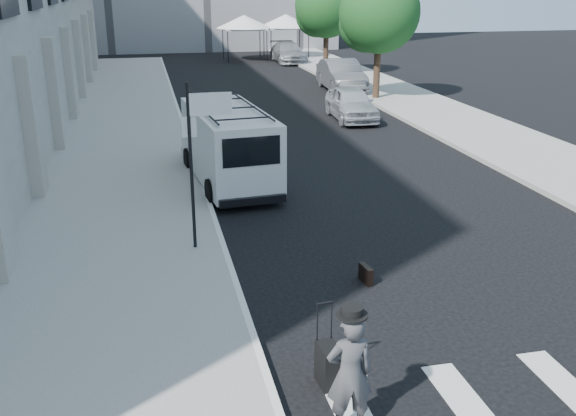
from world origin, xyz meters
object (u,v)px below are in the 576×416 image
briefcase (366,274)px  parked_car_a (351,103)px  suitcase (329,365)px  businessman (350,374)px  parked_car_c (288,53)px  parked_car_b (341,75)px  cargo_van (228,145)px

briefcase → parked_car_a: parked_car_a is taller
briefcase → suitcase: suitcase is taller
businessman → parked_car_c: 39.73m
suitcase → parked_car_c: 38.74m
parked_car_a → parked_car_b: 7.46m
parked_car_c → cargo_van: bearing=-106.3°
briefcase → parked_car_c: 35.42m
briefcase → parked_car_a: 15.51m
briefcase → parked_car_c: size_ratio=0.09×
parked_car_a → briefcase: bearing=-103.6°
suitcase → parked_car_a: 18.92m
briefcase → parked_car_b: size_ratio=0.09×
briefcase → parked_car_b: (6.30, 22.07, 0.64)m
briefcase → parked_car_c: parked_car_c is taller
suitcase → parked_car_b: parked_car_b is taller
businessman → parked_car_a: size_ratio=0.42×
cargo_van → parked_car_b: cargo_van is taller
businessman → parked_car_b: size_ratio=0.34×
suitcase → parked_car_b: size_ratio=0.25×
cargo_van → parked_car_c: bearing=68.4°
briefcase → parked_car_a: (4.50, 14.83, 0.52)m
parked_car_c → briefcase: bearing=-100.4°
suitcase → cargo_van: 10.24m
briefcase → cargo_van: bearing=97.2°
businessman → briefcase: businessman is taller
suitcase → parked_car_c: bearing=72.6°
parked_car_b → parked_car_c: 12.78m
briefcase → parked_car_a: size_ratio=0.11×
parked_car_b → cargo_van: bearing=-115.3°
suitcase → cargo_van: cargo_van is taller
suitcase → parked_car_a: parked_car_a is taller
businessman → parked_car_b: 27.32m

